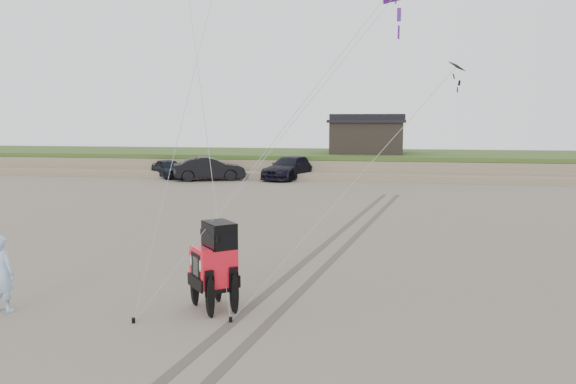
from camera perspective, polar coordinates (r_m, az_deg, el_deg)
name	(u,v)px	position (r m, az deg, el deg)	size (l,w,h in m)	color
ground	(213,320)	(13.20, -7.63, -12.81)	(160.00, 160.00, 0.00)	#6B6054
dune_ridge	(344,163)	(49.58, 5.68, 2.97)	(160.00, 14.25, 1.73)	#7A6B54
cabin	(367,136)	(48.84, 8.02, 5.70)	(6.40, 5.40, 3.35)	black
truck_a	(169,168)	(45.52, -12.02, 2.36)	(1.75, 4.35, 1.48)	black
truck_b	(209,169)	(42.98, -8.00, 2.35)	(1.87, 5.36, 1.76)	black
truck_c	(290,168)	(43.49, 0.18, 2.47)	(2.44, 6.00, 1.74)	black
jeep	(214,275)	(13.69, -7.55, -8.34)	(1.97, 4.56, 1.70)	red
man	(2,274)	(15.01, -27.06, -7.39)	(0.68, 0.44, 1.85)	#91C5E0
stake_main	(133,320)	(13.38, -15.43, -12.46)	(0.08, 0.08, 0.12)	black
stake_aux	(231,320)	(13.02, -5.85, -12.79)	(0.08, 0.08, 0.12)	black
tire_tracks	(334,247)	(20.38, 4.72, -5.54)	(5.22, 29.74, 0.01)	#4C443D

